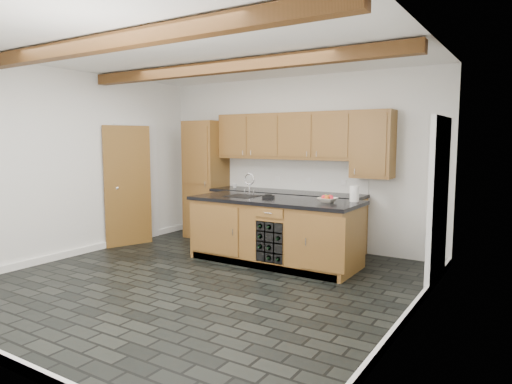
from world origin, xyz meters
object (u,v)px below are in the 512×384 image
at_px(kitchen_scale, 268,196).
at_px(paper_towel, 354,194).
at_px(island, 274,231).
at_px(fruit_bowl, 327,200).

bearing_deg(kitchen_scale, paper_towel, -6.77).
height_order(island, kitchen_scale, kitchen_scale).
xyz_separation_m(island, fruit_bowl, (0.79, 0.04, 0.50)).
bearing_deg(fruit_bowl, paper_towel, 43.84).
bearing_deg(island, paper_towel, 16.14).
height_order(kitchen_scale, fruit_bowl, fruit_bowl).
height_order(fruit_bowl, paper_towel, paper_towel).
relative_size(kitchen_scale, paper_towel, 0.88).
xyz_separation_m(kitchen_scale, fruit_bowl, (0.90, 0.03, 0.01)).
distance_m(fruit_bowl, paper_towel, 0.39).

